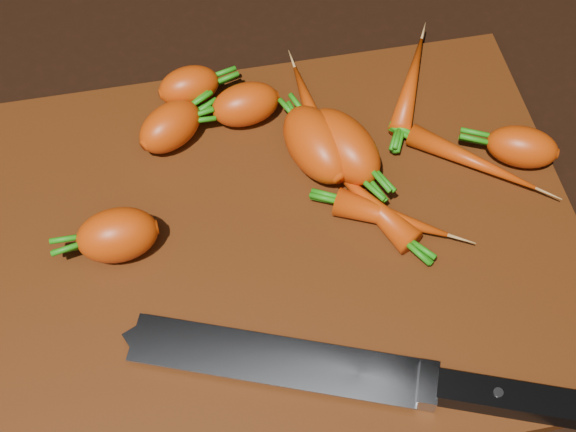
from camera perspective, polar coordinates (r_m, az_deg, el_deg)
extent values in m
cube|color=black|center=(0.70, 0.15, -2.21)|extent=(2.00, 2.00, 0.01)
cube|color=#54240A|center=(0.69, 0.16, -1.75)|extent=(0.50, 0.40, 0.01)
ellipsoid|color=#DE470E|center=(0.74, -8.38, 6.31)|extent=(0.08, 0.07, 0.04)
ellipsoid|color=#DE470E|center=(0.68, -12.03, -1.34)|extent=(0.07, 0.05, 0.05)
ellipsoid|color=#DE470E|center=(0.71, 3.88, 4.97)|extent=(0.08, 0.10, 0.05)
ellipsoid|color=#DE470E|center=(0.71, 2.06, 5.12)|extent=(0.07, 0.10, 0.05)
ellipsoid|color=#DE470E|center=(0.75, -3.04, 7.93)|extent=(0.07, 0.05, 0.04)
ellipsoid|color=#DE470E|center=(0.77, -7.05, 9.14)|extent=(0.06, 0.05, 0.04)
ellipsoid|color=#DE470E|center=(0.75, 16.31, 4.74)|extent=(0.07, 0.06, 0.04)
ellipsoid|color=#DE470E|center=(0.76, 1.60, 7.54)|extent=(0.03, 0.11, 0.02)
ellipsoid|color=#DE470E|center=(0.74, 12.93, 3.87)|extent=(0.11, 0.09, 0.02)
ellipsoid|color=#DE470E|center=(0.69, 5.99, 0.76)|extent=(0.07, 0.10, 0.03)
ellipsoid|color=#DE470E|center=(0.79, 8.73, 9.31)|extent=(0.07, 0.12, 0.02)
ellipsoid|color=#DE470E|center=(0.69, 7.36, -0.13)|extent=(0.10, 0.07, 0.03)
cube|color=gray|center=(0.65, -10.96, -8.43)|extent=(0.22, 0.12, 0.00)
cube|color=gray|center=(0.63, -0.45, -10.30)|extent=(0.03, 0.04, 0.02)
cube|color=black|center=(0.63, 6.04, -11.28)|extent=(0.13, 0.07, 0.02)
cylinder|color=#B2B2B7|center=(0.62, 4.32, -10.71)|extent=(0.01, 0.01, 0.00)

